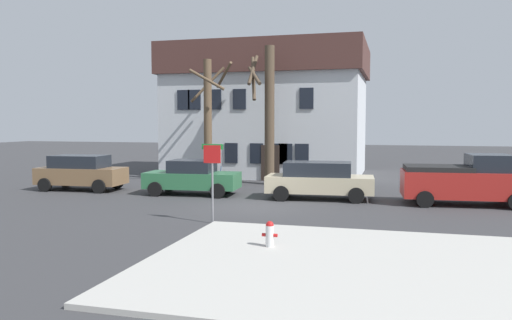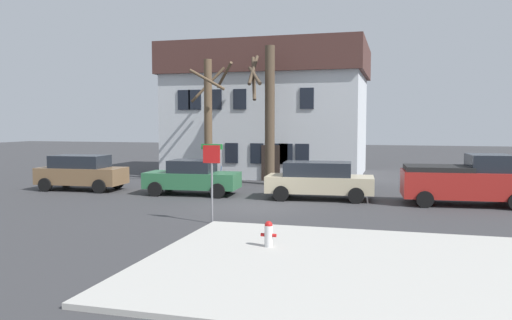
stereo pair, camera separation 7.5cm
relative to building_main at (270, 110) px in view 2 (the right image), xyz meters
The scene contains 12 objects.
ground_plane 14.27m from the building_main, 78.80° to the right, with size 120.00×120.00×0.00m, color #38383A.
sidewalk_slab 22.78m from the building_main, 71.77° to the right, with size 9.33×8.04×0.12m, color #B7B5AD.
building_main is the anchor object (origin of this frame).
tree_bare_near 6.59m from the building_main, 107.34° to the right, with size 2.79×2.74×6.92m.
tree_bare_mid 6.09m from the building_main, 76.88° to the right, with size 1.58×2.26×7.59m.
car_brown_wagon 13.33m from the building_main, 123.75° to the right, with size 4.42×2.24×1.77m.
car_green_sedan 11.37m from the building_main, 95.85° to the right, with size 4.52×2.23×1.65m.
car_beige_wagon 12.19m from the building_main, 65.22° to the right, with size 4.83×2.35×1.67m.
pickup_truck_red 15.64m from the building_main, 43.87° to the right, with size 5.19×2.61×2.12m.
fire_hydrant 21.09m from the building_main, 76.17° to the right, with size 0.42×0.22×0.69m.
street_sign_pole 17.34m from the building_main, 82.62° to the right, with size 0.76×0.07×2.70m.
bicycle_leaning 7.82m from the building_main, 97.66° to the right, with size 1.74×0.25×1.03m.
Camera 2 is at (5.54, -19.73, 3.42)m, focal length 35.70 mm.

